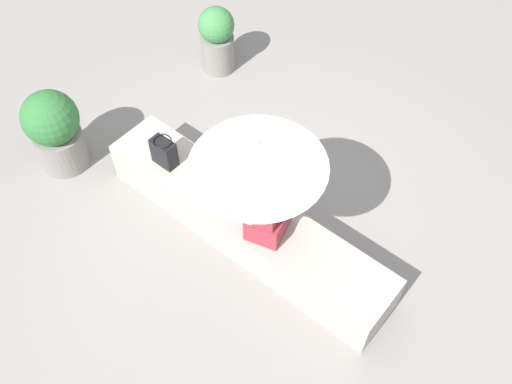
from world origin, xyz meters
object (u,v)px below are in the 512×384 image
magazine (234,192)px  person_seated (269,200)px  planter_near (55,130)px  planter_far (217,39)px  parasol (258,155)px  handbag_black (164,152)px

magazine → person_seated: bearing=3.7°
planter_near → planter_far: planter_near is taller
magazine → planter_far: (-1.52, 1.47, -0.02)m
planter_near → planter_far: 2.00m
parasol → planter_far: parasol is taller
parasol → handbag_black: parasol is taller
parasol → planter_near: size_ratio=1.26×
handbag_black → planter_far: size_ratio=0.37×
person_seated → magazine: bearing=166.4°
handbag_black → magazine: (0.68, 0.13, -0.13)m
person_seated → parasol: bearing=-124.4°
parasol → planter_near: parasol is taller
handbag_black → magazine: size_ratio=1.01×
person_seated → magazine: person_seated is taller
person_seated → handbag_black: bearing=-178.8°
planter_near → handbag_black: bearing=20.4°
handbag_black → planter_near: (-1.04, -0.39, -0.10)m
person_seated → magazine: size_ratio=3.21×
magazine → planter_far: bearing=153.4°
parasol → planter_far: size_ratio=1.41×
magazine → planter_near: (-1.72, -0.52, 0.03)m
parasol → magazine: bearing=156.2°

